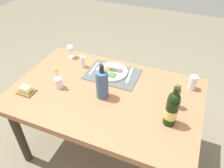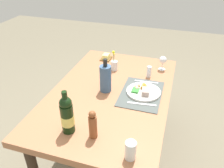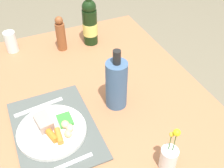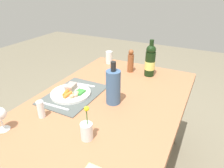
% 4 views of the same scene
% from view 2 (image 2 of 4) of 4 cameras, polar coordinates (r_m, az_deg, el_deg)
% --- Properties ---
extents(ground_plane, '(8.00, 8.00, 0.00)m').
position_cam_2_polar(ground_plane, '(2.35, -0.24, -16.81)').
color(ground_plane, '#716955').
extents(dining_table, '(1.46, 0.94, 0.73)m').
position_cam_2_polar(dining_table, '(1.91, -0.29, -3.86)').
color(dining_table, '#A56946').
rests_on(dining_table, ground_plane).
extents(placemat, '(0.45, 0.32, 0.01)m').
position_cam_2_polar(placemat, '(1.85, 7.31, -2.37)').
color(placemat, '#4D5451').
rests_on(placemat, dining_table).
extents(dinner_plate, '(0.27, 0.27, 0.06)m').
position_cam_2_polar(dinner_plate, '(1.85, 7.79, -1.78)').
color(dinner_plate, white).
rests_on(dinner_plate, placemat).
extents(fork, '(0.04, 0.22, 0.00)m').
position_cam_2_polar(fork, '(1.72, 7.44, -4.97)').
color(fork, silver).
rests_on(fork, placemat).
extents(knife, '(0.03, 0.21, 0.00)m').
position_cam_2_polar(knife, '(1.99, 8.58, 0.52)').
color(knife, silver).
rests_on(knife, placemat).
extents(cooler_bottle, '(0.09, 0.09, 0.28)m').
position_cam_2_polar(cooler_bottle, '(1.82, -1.61, 1.51)').
color(cooler_bottle, '#3E5D84').
rests_on(cooler_bottle, dining_table).
extents(wine_bottle, '(0.08, 0.08, 0.30)m').
position_cam_2_polar(wine_bottle, '(1.45, -11.16, -7.61)').
color(wine_bottle, black).
rests_on(wine_bottle, dining_table).
extents(wine_glass, '(0.07, 0.07, 0.14)m').
position_cam_2_polar(wine_glass, '(2.20, 12.60, 5.79)').
color(wine_glass, white).
rests_on(wine_glass, dining_table).
extents(flower_vase, '(0.06, 0.06, 0.19)m').
position_cam_2_polar(flower_vase, '(2.16, 0.57, 4.79)').
color(flower_vase, silver).
rests_on(flower_vase, dining_table).
extents(butter_dish, '(0.13, 0.10, 0.05)m').
position_cam_2_polar(butter_dish, '(2.39, -1.47, 6.72)').
color(butter_dish, brown).
rests_on(butter_dish, dining_table).
extents(water_tumbler, '(0.06, 0.06, 0.12)m').
position_cam_2_polar(water_tumbler, '(1.32, 4.64, -16.40)').
color(water_tumbler, silver).
rests_on(water_tumbler, dining_table).
extents(pepper_mill, '(0.05, 0.05, 0.20)m').
position_cam_2_polar(pepper_mill, '(1.41, -4.81, -10.14)').
color(pepper_mill, brown).
rests_on(pepper_mill, dining_table).
extents(salt_shaker, '(0.04, 0.04, 0.10)m').
position_cam_2_polar(salt_shaker, '(2.07, 9.22, 3.06)').
color(salt_shaker, white).
rests_on(salt_shaker, dining_table).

